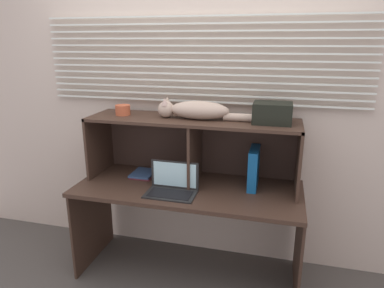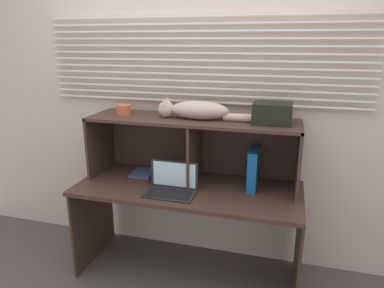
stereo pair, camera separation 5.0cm
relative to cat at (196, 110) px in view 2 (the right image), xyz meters
The scene contains 10 objects.
ground_plane 1.31m from the cat, 96.14° to the right, with size 4.40×4.40×0.00m, color #4C4742.
back_panel_with_blinds 0.26m from the cat, 97.03° to the left, with size 4.40×0.08×2.50m.
desk 0.69m from the cat, 104.59° to the right, with size 1.63×0.68×0.73m.
hutch_shelf_unit 0.21m from the cat, 127.09° to the left, with size 1.54×0.41×0.48m.
cat is the anchor object (origin of this frame).
laptop 0.57m from the cat, 114.21° to the right, with size 0.35×0.21×0.21m.
binder_upright 0.58m from the cat, ahead, with size 0.06×0.26×0.29m, color #12508C.
book_stack 0.68m from the cat, behind, with size 0.17×0.22×0.03m.
small_basket 0.57m from the cat, behind, with size 0.11×0.11×0.08m, color #BA5333.
storage_box 0.53m from the cat, ahead, with size 0.26×0.20×0.14m, color black.
Camera 2 is at (0.67, -2.08, 1.75)m, focal length 32.56 mm.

